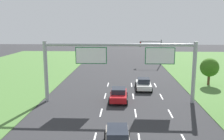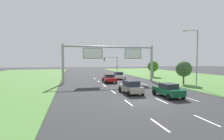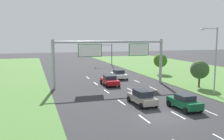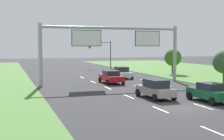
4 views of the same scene
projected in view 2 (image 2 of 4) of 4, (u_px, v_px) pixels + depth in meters
ground_plane at (145, 102)px, 17.26m from camera, size 200.00×200.00×0.00m
lane_dashes_inner_left at (120, 97)px, 19.76m from camera, size 0.14×44.40×0.01m
lane_dashes_inner_right at (148, 95)px, 20.58m from camera, size 0.14×44.40×0.01m
lane_dashes_slip at (175, 94)px, 21.41m from camera, size 0.14×44.40×0.01m
car_near_red at (131, 87)px, 21.56m from camera, size 2.14×4.27×1.63m
car_lead_silver at (109, 78)px, 32.74m from camera, size 2.16×4.34×1.54m
car_mid_lane at (168, 90)px, 19.53m from camera, size 2.17×4.03×1.53m
car_far_ahead at (119, 76)px, 38.75m from camera, size 2.26×4.32×1.59m
sign_gantry at (111, 56)px, 32.23m from camera, size 17.24×0.44×7.00m
traffic_light_mast at (112, 61)px, 59.94m from camera, size 4.76×0.49×5.60m
street_lamp at (195, 54)px, 25.08m from camera, size 2.61×0.32×8.50m
roadside_tree_mid at (184, 69)px, 29.92m from camera, size 2.68×2.68×3.99m
roadside_tree_far at (153, 66)px, 43.76m from camera, size 2.69×2.69×4.01m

